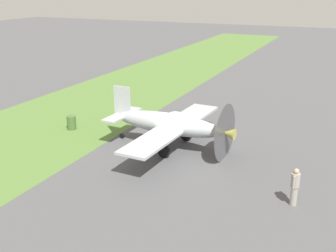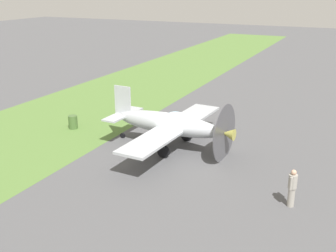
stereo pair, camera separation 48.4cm
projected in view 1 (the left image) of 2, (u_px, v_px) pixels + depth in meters
ground_plane at (177, 153)px, 23.57m from camera, size 160.00×160.00×0.00m
grass_verge at (39, 129)px, 27.49m from camera, size 120.00×11.00×0.01m
airplane_lead at (170, 124)px, 23.84m from camera, size 9.81×7.77×3.50m
ground_crew_chief at (295, 186)px, 17.70m from camera, size 0.63×0.38×1.73m
fuel_drum at (72, 123)px, 27.25m from camera, size 0.60×0.60×0.90m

